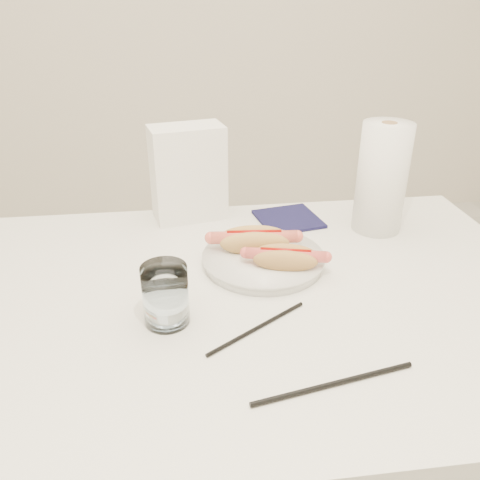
{
  "coord_description": "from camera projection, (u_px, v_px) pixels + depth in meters",
  "views": [
    {
      "loc": [
        -0.1,
        -0.76,
        1.25
      ],
      "look_at": [
        0.01,
        0.07,
        0.82
      ],
      "focal_mm": 36.77,
      "sensor_mm": 36.0,
      "label": 1
    }
  ],
  "objects": [
    {
      "name": "chopstick_far",
      "position": [
        334.0,
        384.0,
        0.69
      ],
      "size": [
        0.25,
        0.06,
        0.01
      ],
      "primitive_type": "cylinder",
      "rotation": [
        0.0,
        1.57,
        0.19
      ],
      "color": "black",
      "rests_on": "table"
    },
    {
      "name": "paper_towel_roll",
      "position": [
        382.0,
        178.0,
        1.09
      ],
      "size": [
        0.14,
        0.14,
        0.25
      ],
      "primitive_type": "cylinder",
      "rotation": [
        0.0,
        0.0,
        -0.34
      ],
      "color": "white",
      "rests_on": "table"
    },
    {
      "name": "navy_napkin",
      "position": [
        288.0,
        219.0,
        1.19
      ],
      "size": [
        0.16,
        0.16,
        0.01
      ],
      "primitive_type": "cube",
      "rotation": [
        0.0,
        0.0,
        0.19
      ],
      "color": "#131238",
      "rests_on": "table"
    },
    {
      "name": "table",
      "position": [
        242.0,
        318.0,
        0.94
      ],
      "size": [
        1.2,
        0.8,
        0.75
      ],
      "color": "white",
      "rests_on": "ground"
    },
    {
      "name": "hotdog_right",
      "position": [
        285.0,
        258.0,
        0.94
      ],
      "size": [
        0.15,
        0.09,
        0.04
      ],
      "rotation": [
        0.0,
        0.0,
        -0.24
      ],
      "color": "tan",
      "rests_on": "plate"
    },
    {
      "name": "chopstick_near",
      "position": [
        257.0,
        328.0,
        0.81
      ],
      "size": [
        0.18,
        0.12,
        0.01
      ],
      "primitive_type": "cylinder",
      "rotation": [
        0.0,
        1.57,
        0.59
      ],
      "color": "black",
      "rests_on": "table"
    },
    {
      "name": "water_glass",
      "position": [
        166.0,
        295.0,
        0.81
      ],
      "size": [
        0.08,
        0.08,
        0.11
      ],
      "primitive_type": "cylinder",
      "color": "white",
      "rests_on": "table"
    },
    {
      "name": "hotdog_left",
      "position": [
        254.0,
        240.0,
        1.0
      ],
      "size": [
        0.18,
        0.08,
        0.05
      ],
      "rotation": [
        0.0,
        0.0,
        -0.09
      ],
      "color": "tan",
      "rests_on": "plate"
    },
    {
      "name": "plate",
      "position": [
        263.0,
        261.0,
        0.99
      ],
      "size": [
        0.26,
        0.26,
        0.02
      ],
      "primitive_type": "cylinder",
      "rotation": [
        0.0,
        0.0,
        0.08
      ],
      "color": "white",
      "rests_on": "table"
    },
    {
      "name": "napkin_box",
      "position": [
        188.0,
        173.0,
        1.16
      ],
      "size": [
        0.18,
        0.13,
        0.22
      ],
      "primitive_type": "cube",
      "rotation": [
        0.0,
        0.0,
        0.21
      ],
      "color": "white",
      "rests_on": "table"
    }
  ]
}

